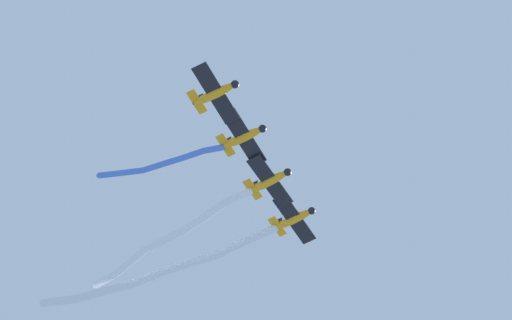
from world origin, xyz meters
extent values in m
ellipsoid|color=orange|center=(-2.63, -2.69, 69.21)|extent=(1.78, 4.65, 0.93)
sphere|color=black|center=(-3.04, -4.82, 69.21)|extent=(0.93, 0.93, 0.79)
ellipsoid|color=#232833|center=(-2.74, -3.24, 69.56)|extent=(0.83, 1.24, 0.50)
cube|color=black|center=(-2.66, -2.84, 69.09)|extent=(6.80, 2.78, 0.12)
cube|color=orange|center=(-2.27, -0.81, 69.30)|extent=(2.71, 1.34, 0.10)
cube|color=black|center=(-2.28, -0.90, 69.78)|extent=(0.32, 1.04, 1.28)
ellipsoid|color=orange|center=(2.85, -3.76, 69.51)|extent=(1.83, 4.65, 0.93)
sphere|color=black|center=(2.42, -5.89, 69.51)|extent=(0.93, 0.93, 0.79)
ellipsoid|color=#232833|center=(2.74, -4.32, 69.86)|extent=(0.84, 1.24, 0.50)
cube|color=black|center=(2.82, -3.91, 69.39)|extent=(6.80, 2.85, 0.12)
cube|color=orange|center=(3.23, -1.89, 69.60)|extent=(2.71, 1.37, 0.10)
cube|color=black|center=(3.22, -1.98, 70.08)|extent=(0.33, 1.04, 1.28)
cylinder|color=#4C75DB|center=(3.39, -0.52, 69.73)|extent=(0.92, 2.19, 1.28)
cylinder|color=#4C75DB|center=(3.56, 1.57, 69.99)|extent=(0.80, 2.21, 0.62)
cylinder|color=#4C75DB|center=(3.83, 3.77, 70.22)|extent=(1.22, 2.38, 1.29)
cylinder|color=#4C75DB|center=(4.15, 6.08, 70.54)|extent=(1.12, 2.50, 1.05)
cylinder|color=#4C75DB|center=(4.22, 8.58, 70.82)|extent=(0.93, 2.67, 1.16)
cylinder|color=#4C75DB|center=(4.07, 10.98, 71.16)|extent=(0.98, 2.31, 1.13)
sphere|color=#4C75DB|center=(3.31, -1.53, 69.46)|extent=(0.61, 0.61, 0.61)
sphere|color=#4C75DB|center=(3.47, 0.49, 70.00)|extent=(0.61, 0.61, 0.61)
sphere|color=#4C75DB|center=(3.65, 2.65, 69.99)|extent=(0.61, 0.61, 0.61)
sphere|color=#4C75DB|center=(4.02, 4.88, 70.44)|extent=(0.61, 0.61, 0.61)
sphere|color=#4C75DB|center=(4.29, 7.29, 70.63)|extent=(0.61, 0.61, 0.61)
sphere|color=#4C75DB|center=(4.15, 9.87, 71.01)|extent=(0.61, 0.61, 0.61)
sphere|color=#4C75DB|center=(3.99, 12.08, 71.32)|extent=(0.61, 0.61, 0.61)
ellipsoid|color=orange|center=(8.33, -4.84, 69.21)|extent=(2.08, 4.64, 0.93)
sphere|color=black|center=(7.77, -6.94, 69.21)|extent=(0.97, 0.97, 0.79)
ellipsoid|color=#232833|center=(8.19, -5.39, 69.56)|extent=(0.89, 1.26, 0.50)
cube|color=black|center=(8.29, -4.99, 69.09)|extent=(6.80, 3.21, 0.12)
cube|color=orange|center=(8.83, -2.99, 69.30)|extent=(2.72, 1.51, 0.10)
cube|color=black|center=(8.80, -3.08, 69.78)|extent=(0.39, 1.03, 1.28)
cylinder|color=white|center=(9.26, -1.20, 69.25)|extent=(1.64, 3.06, 1.15)
cylinder|color=white|center=(10.12, 1.44, 69.27)|extent=(1.87, 2.75, 1.03)
cylinder|color=white|center=(11.21, 3.97, 69.28)|extent=(2.00, 2.95, 1.07)
cylinder|color=white|center=(12.10, 6.70, 69.21)|extent=(1.68, 3.02, 1.38)
cylinder|color=white|center=(12.72, 9.24, 69.14)|extent=(1.59, 2.48, 1.14)
cylinder|color=white|center=(13.57, 11.46, 69.13)|extent=(1.91, 2.53, 1.09)
cylinder|color=white|center=(14.62, 13.62, 68.99)|extent=(1.85, 2.50, 1.00)
cylinder|color=white|center=(15.52, 15.89, 69.00)|extent=(1.68, 2.65, 1.07)
sphere|color=white|center=(8.92, -2.64, 69.16)|extent=(0.81, 0.81, 0.81)
sphere|color=white|center=(9.61, 0.23, 69.33)|extent=(0.81, 0.81, 0.81)
sphere|color=white|center=(10.63, 2.66, 69.20)|extent=(0.81, 0.81, 0.81)
sphere|color=white|center=(11.79, 5.28, 69.36)|extent=(0.81, 0.81, 0.81)
sphere|color=white|center=(12.40, 8.12, 69.06)|extent=(0.81, 0.81, 0.81)
sphere|color=white|center=(13.03, 10.37, 69.22)|extent=(0.81, 0.81, 0.81)
sphere|color=white|center=(14.10, 12.54, 69.05)|extent=(0.81, 0.81, 0.81)
sphere|color=white|center=(15.13, 14.70, 68.93)|extent=(0.81, 0.81, 0.81)
sphere|color=white|center=(15.92, 17.09, 69.07)|extent=(0.81, 0.81, 0.81)
ellipsoid|color=orange|center=(13.81, -5.91, 69.51)|extent=(2.02, 4.64, 0.93)
sphere|color=black|center=(13.28, -8.02, 69.51)|extent=(0.96, 0.96, 0.79)
ellipsoid|color=#232833|center=(13.67, -6.46, 69.86)|extent=(0.88, 1.26, 0.50)
cube|color=black|center=(13.78, -6.06, 69.39)|extent=(6.80, 3.13, 0.12)
cube|color=orange|center=(14.28, -4.06, 69.60)|extent=(2.72, 1.48, 0.10)
cube|color=black|center=(14.26, -4.14, 70.08)|extent=(0.37, 1.03, 1.28)
cylinder|color=white|center=(14.57, -2.02, 69.22)|extent=(1.62, 3.53, 1.71)
cylinder|color=white|center=(15.01, 1.29, 68.72)|extent=(1.73, 3.43, 1.77)
cylinder|color=white|center=(15.31, 4.38, 68.41)|extent=(1.35, 2.98, 1.32)
cylinder|color=white|center=(15.57, 7.54, 68.36)|extent=(1.31, 3.49, 0.94)
cylinder|color=white|center=(15.96, 10.96, 68.21)|extent=(1.62, 3.58, 1.51)
cylinder|color=white|center=(16.03, 14.22, 67.85)|extent=(1.46, 3.22, 1.62)
cylinder|color=white|center=(15.97, 17.48, 67.60)|extent=(1.34, 3.47, 1.28)
cylinder|color=white|center=(15.75, 20.95, 67.49)|extent=(1.63, 3.66, 1.22)
sphere|color=white|center=(14.37, -3.70, 69.46)|extent=(0.88, 0.88, 0.88)
sphere|color=white|center=(14.76, -0.33, 68.99)|extent=(0.88, 0.88, 0.88)
sphere|color=white|center=(15.25, 2.91, 68.45)|extent=(0.88, 0.88, 0.88)
sphere|color=white|center=(15.37, 5.85, 68.36)|extent=(0.88, 0.88, 0.88)
sphere|color=white|center=(15.77, 9.23, 68.35)|extent=(0.88, 0.88, 0.88)
sphere|color=white|center=(16.16, 12.69, 68.06)|extent=(0.88, 0.88, 0.88)
sphere|color=white|center=(15.90, 15.76, 67.64)|extent=(0.88, 0.88, 0.88)
sphere|color=white|center=(16.03, 19.20, 67.57)|extent=(0.88, 0.88, 0.88)
sphere|color=white|center=(15.46, 22.71, 67.42)|extent=(0.88, 0.88, 0.88)
camera|label=1|loc=(-33.95, -16.04, 4.08)|focal=54.86mm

